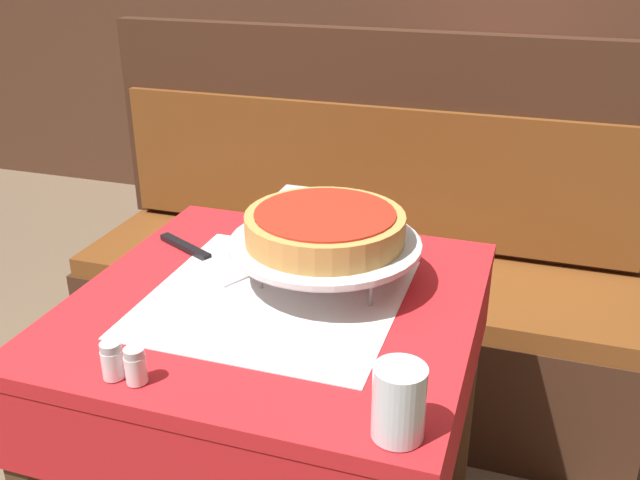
{
  "coord_description": "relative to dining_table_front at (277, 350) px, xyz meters",
  "views": [
    {
      "loc": [
        0.44,
        -1.08,
        1.41
      ],
      "look_at": [
        0.07,
        0.06,
        0.86
      ],
      "focal_mm": 40.0,
      "sensor_mm": 36.0,
      "label": 1
    }
  ],
  "objects": [
    {
      "name": "dining_table_front",
      "position": [
        0.0,
        0.0,
        0.0
      ],
      "size": [
        0.74,
        0.74,
        0.76
      ],
      "color": "red",
      "rests_on": "ground_plane"
    },
    {
      "name": "dining_table_rear",
      "position": [
        0.19,
        1.75,
        0.01
      ],
      "size": [
        0.7,
        0.7,
        0.77
      ],
      "color": "red",
      "rests_on": "ground_plane"
    },
    {
      "name": "booth_bench",
      "position": [
        -0.06,
        0.81,
        -0.32
      ],
      "size": [
        1.69,
        0.49,
        1.11
      ],
      "color": "#3D2316",
      "rests_on": "ground_plane"
    },
    {
      "name": "pizza_pan_stand",
      "position": [
        0.07,
        0.09,
        0.2
      ],
      "size": [
        0.37,
        0.37,
        0.09
      ],
      "color": "#ADADB2",
      "rests_on": "dining_table_front"
    },
    {
      "name": "deep_dish_pizza",
      "position": [
        0.07,
        0.09,
        0.23
      ],
      "size": [
        0.3,
        0.3,
        0.06
      ],
      "color": "#C68E47",
      "rests_on": "pizza_pan_stand"
    },
    {
      "name": "pizza_server",
      "position": [
        -0.19,
        0.1,
        0.12
      ],
      "size": [
        0.28,
        0.18,
        0.01
      ],
      "color": "#BCBCC1",
      "rests_on": "dining_table_front"
    },
    {
      "name": "water_glass_near",
      "position": [
        0.3,
        -0.31,
        0.17
      ],
      "size": [
        0.07,
        0.07,
        0.11
      ],
      "color": "silver",
      "rests_on": "dining_table_front"
    },
    {
      "name": "salt_shaker",
      "position": [
        -0.14,
        -0.31,
        0.15
      ],
      "size": [
        0.03,
        0.03,
        0.06
      ],
      "color": "silver",
      "rests_on": "dining_table_front"
    },
    {
      "name": "pepper_shaker",
      "position": [
        -0.1,
        -0.31,
        0.15
      ],
      "size": [
        0.03,
        0.03,
        0.06
      ],
      "color": "silver",
      "rests_on": "dining_table_front"
    },
    {
      "name": "napkin_holder",
      "position": [
        -0.06,
        0.32,
        0.16
      ],
      "size": [
        0.1,
        0.05,
        0.09
      ],
      "color": "#B2B2B7",
      "rests_on": "dining_table_front"
    },
    {
      "name": "condiment_caddy",
      "position": [
        0.18,
        1.73,
        0.17
      ],
      "size": [
        0.12,
        0.12,
        0.16
      ],
      "color": "black",
      "rests_on": "dining_table_rear"
    }
  ]
}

